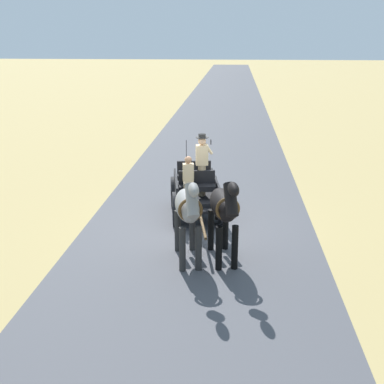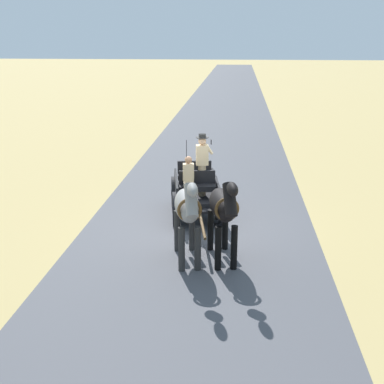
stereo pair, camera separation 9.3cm
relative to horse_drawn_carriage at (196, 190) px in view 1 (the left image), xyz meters
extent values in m
plane|color=tan|center=(-0.16, 0.72, -0.82)|extent=(200.00, 200.00, 0.00)
cube|color=#4C4C51|center=(-0.16, 0.72, -0.81)|extent=(6.34, 160.00, 0.01)
cube|color=black|center=(0.02, -0.08, -0.16)|extent=(1.52, 2.36, 0.12)
cube|color=black|center=(-0.55, -0.17, 0.12)|extent=(0.38, 2.07, 0.44)
cube|color=black|center=(0.58, 0.01, 0.12)|extent=(0.38, 2.07, 0.44)
cube|color=black|center=(-0.17, 1.12, -0.26)|extent=(1.10, 0.40, 0.08)
cube|color=black|center=(0.20, -1.27, -0.34)|extent=(0.74, 0.31, 0.06)
cube|color=black|center=(-0.08, 0.52, 0.22)|extent=(1.06, 0.51, 0.14)
cube|color=black|center=(-0.05, 0.34, 0.44)|extent=(1.02, 0.24, 0.44)
cube|color=black|center=(0.09, -0.57, 0.22)|extent=(1.06, 0.51, 0.14)
cube|color=black|center=(0.12, -0.75, 0.44)|extent=(1.02, 0.24, 0.44)
cylinder|color=black|center=(-0.74, 0.58, -0.34)|extent=(0.25, 0.96, 0.96)
cylinder|color=black|center=(-0.74, 0.58, -0.34)|extent=(0.15, 0.23, 0.21)
cylinder|color=black|center=(0.54, 0.78, -0.34)|extent=(0.25, 0.96, 0.96)
cylinder|color=black|center=(0.54, 0.78, -0.34)|extent=(0.15, 0.23, 0.21)
cylinder|color=black|center=(-0.51, -0.94, -0.34)|extent=(0.25, 0.96, 0.96)
cylinder|color=black|center=(-0.51, -0.94, -0.34)|extent=(0.15, 0.23, 0.21)
cylinder|color=black|center=(0.78, -0.74, -0.34)|extent=(0.25, 0.96, 0.96)
cylinder|color=black|center=(0.78, -0.74, -0.34)|extent=(0.15, 0.23, 0.21)
cylinder|color=brown|center=(-0.32, 2.09, -0.21)|extent=(0.38, 1.99, 0.07)
cylinder|color=black|center=(0.22, 0.56, 0.92)|extent=(0.02, 0.02, 1.30)
cylinder|color=#998466|center=(-0.18, 0.22, 0.35)|extent=(0.22, 0.22, 0.90)
cube|color=tan|center=(-0.18, 0.22, 1.08)|extent=(0.37, 0.27, 0.56)
sphere|color=tan|center=(-0.18, 0.22, 1.48)|extent=(0.22, 0.22, 0.22)
cylinder|color=black|center=(-0.18, 0.22, 1.58)|extent=(0.36, 0.36, 0.01)
cylinder|color=black|center=(-0.18, 0.22, 1.63)|extent=(0.20, 0.20, 0.10)
cylinder|color=tan|center=(-0.37, 0.23, 1.26)|extent=(0.27, 0.12, 0.32)
cube|color=black|center=(-0.43, 0.24, 1.46)|extent=(0.03, 0.07, 0.14)
cube|color=#998466|center=(0.15, 0.67, 0.36)|extent=(0.33, 0.36, 0.14)
cube|color=tan|center=(0.17, 0.55, 0.67)|extent=(0.33, 0.24, 0.48)
sphere|color=#9E7051|center=(0.17, 0.55, 1.02)|extent=(0.20, 0.20, 0.20)
ellipsoid|color=black|center=(-0.85, 2.82, 0.55)|extent=(0.88, 1.64, 0.64)
cylinder|color=black|center=(-1.14, 3.31, -0.29)|extent=(0.15, 0.15, 1.05)
cylinder|color=black|center=(-0.79, 3.39, -0.29)|extent=(0.15, 0.15, 1.05)
cylinder|color=black|center=(-0.91, 2.25, -0.29)|extent=(0.15, 0.15, 1.05)
cylinder|color=black|center=(-0.56, 2.32, -0.29)|extent=(0.15, 0.15, 1.05)
cylinder|color=black|center=(-1.03, 3.64, 0.95)|extent=(0.39, 0.69, 0.73)
ellipsoid|color=black|center=(-1.08, 3.86, 1.26)|extent=(0.33, 0.57, 0.28)
cube|color=black|center=(-1.03, 3.62, 0.99)|extent=(0.17, 0.50, 0.56)
cylinder|color=black|center=(-0.69, 2.09, 0.25)|extent=(0.11, 0.11, 0.70)
torus|color=brown|center=(-0.97, 3.35, 0.63)|extent=(0.55, 0.19, 0.55)
ellipsoid|color=gray|center=(-0.04, 2.94, 0.55)|extent=(0.88, 1.64, 0.64)
cylinder|color=#272726|center=(-0.34, 3.44, -0.29)|extent=(0.15, 0.15, 1.05)
cylinder|color=#272726|center=(0.02, 3.52, -0.29)|extent=(0.15, 0.15, 1.05)
cylinder|color=#272726|center=(-0.10, 2.37, -0.29)|extent=(0.15, 0.15, 1.05)
cylinder|color=#272726|center=(0.25, 2.45, -0.29)|extent=(0.15, 0.15, 1.05)
cylinder|color=gray|center=(-0.22, 3.77, 0.95)|extent=(0.39, 0.69, 0.73)
ellipsoid|color=gray|center=(-0.27, 3.98, 1.26)|extent=(0.33, 0.57, 0.28)
cube|color=#272726|center=(-0.22, 3.75, 0.99)|extent=(0.17, 0.50, 0.56)
cylinder|color=#272726|center=(0.12, 2.22, 0.25)|extent=(0.11, 0.11, 0.70)
torus|color=brown|center=(-0.16, 3.48, 0.63)|extent=(0.55, 0.19, 0.55)
camera|label=1|loc=(-1.06, 13.36, 4.25)|focal=45.39mm
camera|label=2|loc=(-1.15, 13.35, 4.25)|focal=45.39mm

